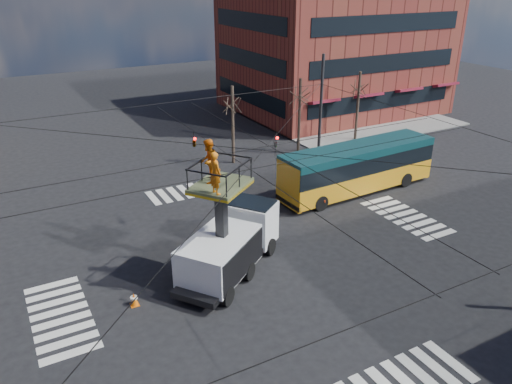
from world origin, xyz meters
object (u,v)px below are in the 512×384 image
object	(u,v)px
worker_ground	(195,263)
city_bus	(358,167)
utility_truck	(230,231)
traffic_cone	(134,299)
flagger	(318,196)

from	to	relation	value
worker_ground	city_bus	bearing A→B (deg)	-90.29
utility_truck	city_bus	distance (m)	12.75
traffic_cone	worker_ground	bearing A→B (deg)	12.26
utility_truck	city_bus	world-z (taller)	utility_truck
city_bus	traffic_cone	size ratio (longest dim) A/B	18.46
city_bus	flagger	size ratio (longest dim) A/B	6.76
flagger	city_bus	bearing A→B (deg)	70.06
utility_truck	worker_ground	world-z (taller)	utility_truck
traffic_cone	utility_truck	bearing A→B (deg)	6.20
city_bus	worker_ground	size ratio (longest dim) A/B	6.69
city_bus	worker_ground	distance (m)	14.38
flagger	utility_truck	bearing A→B (deg)	-99.69
utility_truck	flagger	bearing A→B (deg)	-11.09
flagger	traffic_cone	bearing A→B (deg)	-106.73
worker_ground	traffic_cone	bearing A→B (deg)	83.12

